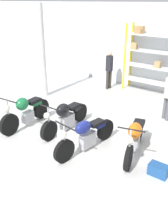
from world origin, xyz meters
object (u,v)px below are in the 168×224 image
Objects in this scene: shelving_rack at (164,59)px; motorcycle_orange at (135,137)px; motorcycle_green at (25,111)px; toolbox at (158,170)px; person_near_rack at (109,67)px; motorcycle_blue at (85,135)px; motorcycle_black at (66,117)px.

shelving_rack reaches higher than motorcycle_orange.
motorcycle_green is 4.31m from toolbox.
motorcycle_orange is 1.17× the size of person_near_rack.
motorcycle_black is at bearing -108.01° from motorcycle_blue.
motorcycle_orange is (2.28, 0.09, 0.05)m from motorcycle_black.
motorcycle_orange is at bearing 96.10° from motorcycle_green.
shelving_rack is 8.22× the size of toolbox.
motorcycle_orange is (1.24, -4.71, -1.03)m from shelving_rack.
motorcycle_orange is (3.43, 0.68, -0.02)m from motorcycle_green.
motorcycle_blue is 4.90× the size of toolbox.
motorcycle_black is (1.15, 0.59, -0.08)m from motorcycle_green.
shelving_rack reaches higher than person_near_rack.
toolbox is (1.96, 0.19, -0.33)m from motorcycle_blue.
person_near_rack is at bearing 174.21° from motorcycle_green.
motorcycle_orange is 5.30m from person_near_rack.
shelving_rack is at bearing 178.89° from motorcycle_orange.
motorcycle_blue is at bearing -88.56° from shelving_rack.
motorcycle_green is at bearing -112.13° from shelving_rack.
toolbox is at bearing 80.62° from motorcycle_black.
motorcycle_black is at bearing 115.98° from person_near_rack.
motorcycle_blue is 5.25m from person_near_rack.
shelving_rack is at bearing 152.74° from motorcycle_green.
motorcycle_orange is at bearing 89.43° from motorcycle_black.
motorcycle_black is 1.25× the size of person_near_rack.
person_near_rack is 6.24m from toolbox.
motorcycle_orange is 4.50× the size of toolbox.
motorcycle_black reaches higher than motorcycle_blue.
shelving_rack is 5.91m from motorcycle_green.
toolbox is (2.09, -5.16, -1.39)m from shelving_rack.
motorcycle_black reaches higher than toolbox.
motorcycle_green is 1.30m from motorcycle_black.
motorcycle_green reaches higher than toolbox.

